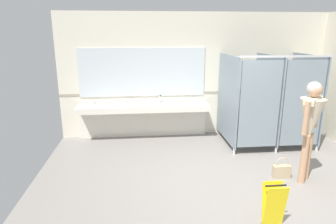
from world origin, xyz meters
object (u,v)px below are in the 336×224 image
at_px(person_standing, 311,119).
at_px(wet_floor_sign, 274,204).
at_px(soap_dispenser, 161,99).
at_px(handbag, 282,171).

height_order(person_standing, wet_floor_sign, person_standing).
bearing_deg(soap_dispenser, handbag, -50.14).
distance_m(person_standing, handbag, 1.04).
relative_size(handbag, soap_dispenser, 2.02).
xyz_separation_m(handbag, wet_floor_sign, (-0.74, -1.25, 0.18)).
relative_size(handbag, wet_floor_sign, 0.65).
distance_m(person_standing, wet_floor_sign, 1.73).
bearing_deg(person_standing, wet_floor_sign, -133.98).
bearing_deg(soap_dispenser, wet_floor_sign, -71.20).
bearing_deg(person_standing, handbag, 156.70).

